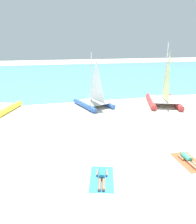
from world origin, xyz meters
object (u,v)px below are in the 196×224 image
(sailboat_red, at_px, (164,96))
(towel_left, at_px, (102,179))
(sailboat_blue, at_px, (94,99))
(sunbather_left, at_px, (102,175))
(sunbather_right, at_px, (188,159))
(towel_right, at_px, (188,162))

(sailboat_red, distance_m, towel_left, 13.43)
(sailboat_blue, bearing_deg, sunbather_left, -119.79)
(sailboat_blue, xyz_separation_m, sailboat_red, (6.99, -1.07, 0.13))
(sailboat_blue, height_order, towel_left, sailboat_blue)
(sailboat_red, relative_size, sunbather_right, 3.90)
(sailboat_red, height_order, sunbather_left, sailboat_red)
(sailboat_red, xyz_separation_m, sunbather_right, (-4.17, -9.56, -0.78))
(towel_left, distance_m, sunbather_right, 4.84)
(sailboat_blue, distance_m, sunbather_left, 11.12)
(sailboat_red, height_order, towel_right, sailboat_red)
(towel_left, distance_m, sunbather_left, 0.14)
(sunbather_left, bearing_deg, towel_left, -90.00)
(sailboat_blue, height_order, sailboat_red, sailboat_red)
(sailboat_red, height_order, sunbather_right, sailboat_red)
(sunbather_right, bearing_deg, towel_left, -175.28)
(sailboat_blue, relative_size, sunbather_right, 3.33)
(sailboat_blue, xyz_separation_m, towel_left, (-2.01, -10.98, -0.77))
(sailboat_red, bearing_deg, sailboat_blue, -168.79)
(sunbather_left, bearing_deg, towel_right, 18.22)
(sailboat_red, bearing_deg, towel_right, -93.57)
(towel_left, relative_size, towel_right, 1.00)
(sailboat_red, relative_size, sunbather_left, 3.93)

